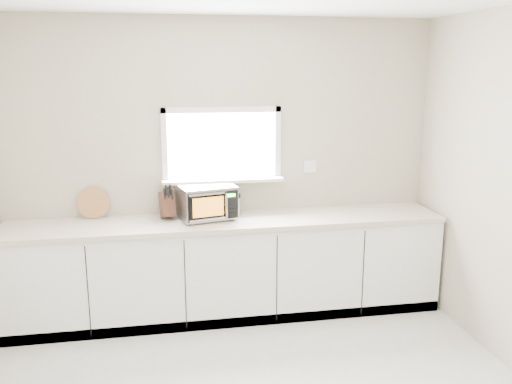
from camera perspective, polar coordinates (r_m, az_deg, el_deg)
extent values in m
cube|color=#B6A590|center=(5.07, -3.60, 2.74)|extent=(4.00, 0.02, 2.70)
cube|color=white|center=(5.03, -3.61, 4.96)|extent=(1.00, 0.02, 0.60)
cube|color=white|center=(5.02, -3.47, 1.23)|extent=(1.12, 0.16, 0.03)
cube|color=white|center=(4.98, -3.64, 8.64)|extent=(1.10, 0.04, 0.05)
cube|color=white|center=(5.07, -3.54, 1.29)|extent=(1.10, 0.04, 0.05)
cube|color=white|center=(4.98, -9.62, 4.72)|extent=(0.05, 0.04, 0.70)
cube|color=white|center=(5.10, 2.30, 5.09)|extent=(0.05, 0.04, 0.70)
cube|color=white|center=(5.23, 5.70, 2.69)|extent=(0.12, 0.01, 0.12)
cube|color=white|center=(5.03, -3.04, -8.12)|extent=(3.92, 0.60, 0.88)
cube|color=beige|center=(4.87, -3.09, -3.11)|extent=(3.92, 0.64, 0.04)
cylinder|color=black|center=(4.72, -6.94, -3.37)|extent=(0.02, 0.02, 0.01)
cylinder|color=black|center=(4.99, -7.87, -2.52)|extent=(0.02, 0.02, 0.01)
cylinder|color=black|center=(4.84, -2.43, -2.87)|extent=(0.02, 0.02, 0.01)
cylinder|color=black|center=(5.10, -3.56, -2.07)|extent=(0.02, 0.02, 0.01)
cube|color=#AAACB1|center=(4.87, -5.22, -1.01)|extent=(0.54, 0.46, 0.28)
cube|color=black|center=(4.70, -4.52, -1.51)|extent=(0.45, 0.11, 0.25)
cube|color=#FF9C26|center=(4.68, -5.04, -1.58)|extent=(0.27, 0.07, 0.17)
cylinder|color=silver|center=(4.72, -3.11, -1.44)|extent=(0.02, 0.02, 0.22)
cube|color=black|center=(4.75, -2.66, -1.33)|extent=(0.11, 0.03, 0.24)
cube|color=#19FF33|center=(4.72, -2.65, -0.35)|extent=(0.08, 0.02, 0.03)
cube|color=silver|center=(4.84, -5.26, 0.67)|extent=(0.54, 0.46, 0.01)
cube|color=#472619|center=(4.92, -9.35, -1.26)|extent=(0.15, 0.24, 0.27)
cube|color=black|center=(4.84, -9.60, -0.18)|extent=(0.02, 0.05, 0.10)
cube|color=black|center=(4.84, -9.25, -0.03)|extent=(0.02, 0.05, 0.10)
cube|color=black|center=(4.85, -8.87, -0.24)|extent=(0.02, 0.05, 0.10)
cube|color=black|center=(4.83, -9.44, 0.20)|extent=(0.02, 0.05, 0.10)
cube|color=black|center=(4.84, -9.01, 0.24)|extent=(0.02, 0.05, 0.10)
cylinder|color=#AF6C43|center=(5.08, -16.75, -1.13)|extent=(0.28, 0.07, 0.28)
cylinder|color=#AAACB1|center=(4.98, -2.29, -1.53)|extent=(0.14, 0.14, 0.17)
cylinder|color=black|center=(4.95, -2.30, -0.38)|extent=(0.14, 0.14, 0.04)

